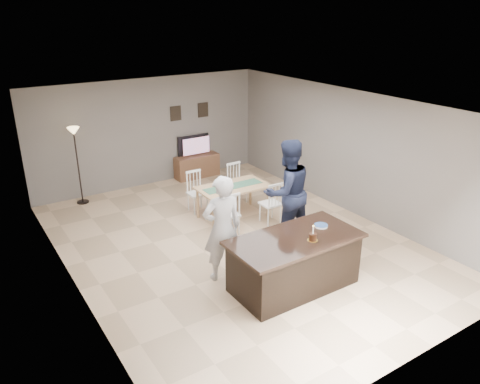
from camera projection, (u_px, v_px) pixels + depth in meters
floor at (235, 243)px, 9.14m from camera, size 8.00×8.00×0.00m
room_shell at (234, 161)px, 8.52m from camera, size 8.00×8.00×8.00m
kitchen_island at (294, 262)px, 7.57m from camera, size 2.15×1.10×0.90m
tv_console at (197, 166)px, 12.57m from camera, size 1.20×0.40×0.60m
television at (195, 145)px, 12.41m from camera, size 0.91×0.12×0.53m
tv_screen_glow at (196, 146)px, 12.35m from camera, size 0.78×0.00×0.78m
picture_frames at (190, 112)px, 12.16m from camera, size 1.10×0.02×0.38m
doorway at (122, 292)px, 5.37m from camera, size 0.00×2.10×2.65m
woman at (222, 229)px, 7.66m from camera, size 0.73×0.54×1.84m
man at (287, 192)px, 8.86m from camera, size 1.04×0.84×2.06m
birthday_cake at (313, 237)px, 7.30m from camera, size 0.17×0.17×0.26m
plate_stack at (321, 226)px, 7.76m from camera, size 0.23×0.23×0.04m
dining_table at (233, 192)px, 10.07m from camera, size 1.53×1.73×0.93m
floor_lamp at (75, 145)px, 10.50m from camera, size 0.27×0.27×1.81m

